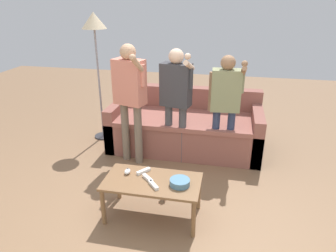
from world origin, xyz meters
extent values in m
plane|color=brown|center=(0.00, 0.00, 0.00)|extent=(12.00, 12.00, 0.00)
cube|color=brown|center=(-0.06, 1.42, 0.22)|extent=(2.11, 0.94, 0.44)
cube|color=#94584D|center=(-0.06, 1.34, 0.47)|extent=(1.83, 0.82, 0.06)
cube|color=brown|center=(-0.06, 1.80, 0.62)|extent=(2.11, 0.18, 0.37)
cube|color=brown|center=(-1.04, 1.42, 0.32)|extent=(0.14, 0.94, 0.64)
cube|color=brown|center=(0.93, 1.42, 0.32)|extent=(0.14, 0.94, 0.64)
cube|color=brown|center=(-0.14, -0.17, 0.40)|extent=(0.94, 0.49, 0.03)
cylinder|color=brown|center=(-0.57, -0.39, 0.19)|extent=(0.04, 0.04, 0.39)
cylinder|color=brown|center=(0.30, -0.39, 0.19)|extent=(0.04, 0.04, 0.39)
cylinder|color=brown|center=(-0.57, 0.04, 0.19)|extent=(0.04, 0.04, 0.39)
cylinder|color=brown|center=(0.30, 0.04, 0.19)|extent=(0.04, 0.04, 0.39)
cylinder|color=teal|center=(0.14, -0.20, 0.44)|extent=(0.19, 0.19, 0.06)
ellipsoid|color=white|center=(-0.41, -0.10, 0.44)|extent=(0.06, 0.09, 0.05)
cylinder|color=#4C4C51|center=(-0.41, -0.09, 0.47)|extent=(0.02, 0.02, 0.01)
cylinder|color=#2D2D33|center=(-1.37, 1.52, 0.01)|extent=(0.28, 0.28, 0.02)
cylinder|color=gray|center=(-1.37, 1.52, 0.83)|extent=(0.03, 0.03, 1.62)
cone|color=#C1AD89|center=(-1.37, 1.52, 1.75)|extent=(0.35, 0.35, 0.22)
cylinder|color=#756656|center=(-0.78, 0.91, 0.40)|extent=(0.10, 0.10, 0.81)
cylinder|color=#756656|center=(-0.58, 0.85, 0.40)|extent=(0.10, 0.10, 0.81)
cube|color=#DB7F6B|center=(-0.68, 0.88, 1.09)|extent=(0.43, 0.30, 0.56)
sphere|color=tan|center=(-0.68, 0.88, 1.45)|extent=(0.19, 0.19, 0.19)
cylinder|color=tan|center=(-0.86, 0.94, 1.06)|extent=(0.07, 0.07, 0.53)
cylinder|color=#DB7F6B|center=(-0.50, 0.82, 1.19)|extent=(0.07, 0.07, 0.26)
cylinder|color=tan|center=(-0.52, 0.74, 1.34)|extent=(0.13, 0.24, 0.23)
sphere|color=tan|center=(-0.55, 0.65, 1.43)|extent=(0.08, 0.08, 0.08)
cylinder|color=#47474C|center=(-0.22, 1.04, 0.39)|extent=(0.10, 0.10, 0.78)
cylinder|color=#47474C|center=(-0.03, 1.00, 0.39)|extent=(0.10, 0.10, 0.78)
cube|color=#38383D|center=(-0.13, 1.02, 1.04)|extent=(0.40, 0.27, 0.53)
sphere|color=beige|center=(-0.13, 1.02, 1.39)|extent=(0.18, 0.18, 0.18)
cylinder|color=beige|center=(-0.31, 1.05, 1.02)|extent=(0.07, 0.07, 0.51)
cylinder|color=#38383D|center=(0.05, 0.98, 1.15)|extent=(0.07, 0.07, 0.25)
cylinder|color=beige|center=(0.04, 0.92, 1.31)|extent=(0.11, 0.26, 0.16)
sphere|color=beige|center=(0.03, 0.87, 1.42)|extent=(0.07, 0.07, 0.07)
cylinder|color=#2D3856|center=(0.39, 1.04, 0.37)|extent=(0.09, 0.09, 0.75)
cylinder|color=#2D3856|center=(0.58, 1.05, 0.37)|extent=(0.09, 0.09, 0.75)
cube|color=gray|center=(0.49, 1.05, 1.00)|extent=(0.36, 0.21, 0.51)
sphere|color=#936B4C|center=(0.49, 1.05, 1.34)|extent=(0.18, 0.18, 0.18)
cylinder|color=#936B4C|center=(0.31, 1.04, 0.98)|extent=(0.07, 0.07, 0.48)
cylinder|color=gray|center=(0.66, 1.06, 1.10)|extent=(0.07, 0.07, 0.24)
cylinder|color=#936B4C|center=(0.67, 1.00, 1.25)|extent=(0.07, 0.24, 0.17)
sphere|color=#936B4C|center=(0.67, 0.93, 1.36)|extent=(0.07, 0.07, 0.07)
cube|color=white|center=(-0.10, -0.27, 0.43)|extent=(0.12, 0.13, 0.03)
cylinder|color=silver|center=(-0.12, -0.25, 0.45)|extent=(0.01, 0.01, 0.00)
cube|color=silver|center=(-0.07, -0.30, 0.45)|extent=(0.02, 0.02, 0.00)
cube|color=white|center=(-0.18, -0.17, 0.43)|extent=(0.14, 0.13, 0.03)
cylinder|color=silver|center=(-0.20, -0.15, 0.45)|extent=(0.01, 0.01, 0.00)
cube|color=silver|center=(-0.15, -0.20, 0.45)|extent=(0.02, 0.02, 0.00)
cube|color=white|center=(-0.26, -0.05, 0.43)|extent=(0.12, 0.14, 0.03)
cylinder|color=silver|center=(-0.24, -0.03, 0.45)|extent=(0.01, 0.01, 0.00)
cube|color=silver|center=(-0.29, -0.09, 0.45)|extent=(0.02, 0.02, 0.00)
camera|label=1|loc=(0.53, -2.64, 2.07)|focal=33.17mm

